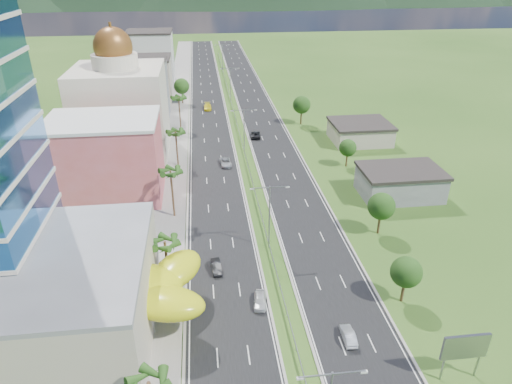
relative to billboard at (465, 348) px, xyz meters
name	(u,v)px	position (x,y,z in m)	size (l,w,h in m)	color
ground	(279,286)	(-17.00, 18.00, -4.42)	(500.00, 500.00, 0.00)	#2D5119
road_left	(208,107)	(-24.50, 108.00, -4.40)	(11.00, 260.00, 0.04)	black
road_right	(255,105)	(-9.50, 108.00, -4.40)	(11.00, 260.00, 0.04)	black
sidewalk_left	(178,108)	(-34.00, 108.00, -4.36)	(7.00, 260.00, 0.12)	gray
median_guardrail	(237,122)	(-17.00, 89.99, -3.80)	(0.10, 216.06, 0.76)	gray
streetlight_median_b	(269,211)	(-17.00, 28.00, 2.33)	(6.04, 0.25, 11.00)	gray
streetlight_median_c	(244,127)	(-17.00, 68.00, 2.33)	(6.04, 0.25, 11.00)	gray
streetlight_median_d	(230,81)	(-17.00, 113.00, 2.33)	(6.04, 0.25, 11.00)	gray
streetlight_median_e	(222,55)	(-17.00, 158.00, 2.33)	(6.04, 0.25, 11.00)	gray
mall_podium	(20,303)	(-49.00, 12.00, 1.08)	(30.00, 24.00, 11.00)	#BCB19A
lime_canopy	(127,287)	(-37.00, 14.00, 0.57)	(18.00, 15.00, 7.40)	#C2C913
pink_shophouse	(107,160)	(-45.00, 50.00, 3.08)	(20.00, 15.00, 15.00)	#CD5554
domed_building	(121,106)	(-45.00, 73.00, 6.93)	(20.00, 20.00, 28.70)	beige
midrise_grey	(139,92)	(-44.00, 98.00, 3.58)	(16.00, 15.00, 16.00)	slate
midrise_beige	(146,79)	(-44.00, 120.00, 2.08)	(16.00, 15.00, 13.00)	#BCB19A
midrise_white	(151,58)	(-44.00, 143.00, 4.58)	(16.00, 15.00, 18.00)	silver
billboard	(465,348)	(0.00, 0.00, 0.00)	(5.20, 0.35, 6.20)	gray
shed_near	(400,184)	(11.00, 43.00, -1.92)	(15.00, 10.00, 5.00)	slate
shed_far	(360,133)	(13.00, 73.00, -2.22)	(14.00, 12.00, 4.40)	#BCB19A
palm_tree_b	(165,244)	(-32.50, 20.00, 2.64)	(3.60, 3.60, 8.10)	#47301C
palm_tree_c	(171,173)	(-32.50, 40.00, 4.08)	(3.60, 3.60, 9.60)	#47301C
palm_tree_d	(176,134)	(-32.50, 63.00, 3.12)	(3.60, 3.60, 8.60)	#47301C
palm_tree_e	(179,99)	(-32.50, 88.00, 3.89)	(3.60, 3.60, 9.40)	#47301C
leafy_tree_lfar	(182,86)	(-32.50, 113.00, 1.16)	(4.90, 4.90, 8.05)	#47301C
leafy_tree_ra	(406,272)	(-1.00, 13.00, 0.35)	(4.20, 4.20, 6.90)	#47301C
leafy_tree_rb	(381,206)	(2.00, 30.00, 0.76)	(4.55, 4.55, 7.47)	#47301C
leafy_tree_rc	(348,148)	(5.00, 58.00, -0.05)	(3.85, 3.85, 6.33)	#47301C
leafy_tree_rd	(302,105)	(1.00, 88.00, 1.16)	(4.90, 4.90, 8.05)	#47301C
mountain_ridge	(264,5)	(43.00, 468.00, -4.42)	(860.00, 140.00, 90.00)	black
car_white_near_left	(260,300)	(-20.20, 14.58, -3.70)	(1.61, 4.00, 1.36)	silver
car_dark_left	(216,267)	(-25.70, 22.86, -3.73)	(1.38, 3.97, 1.31)	black
car_silver_mid_left	(226,162)	(-21.84, 61.67, -3.69)	(2.28, 4.94, 1.37)	#9A9CA1
car_yellow_far_left	(208,107)	(-24.71, 105.50, -3.59)	(2.22, 5.46, 1.59)	yellow
car_silver_right	(348,335)	(-10.34, 6.96, -3.74)	(1.36, 3.89, 1.28)	#B2B4BA
car_dark_far_right	(256,134)	(-12.97, 79.04, -3.66)	(2.40, 5.21, 1.45)	black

